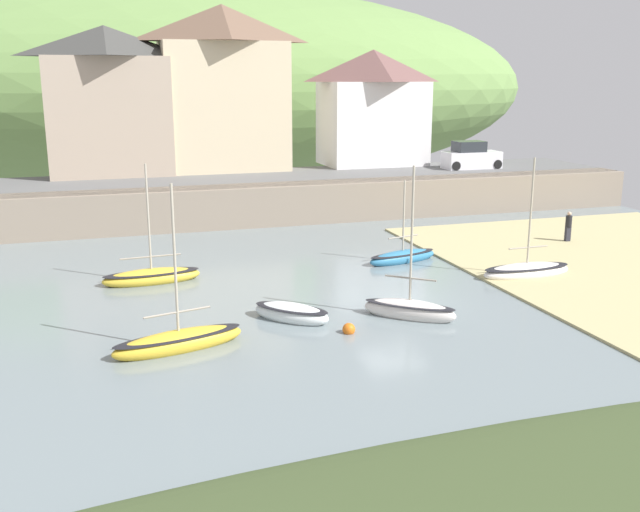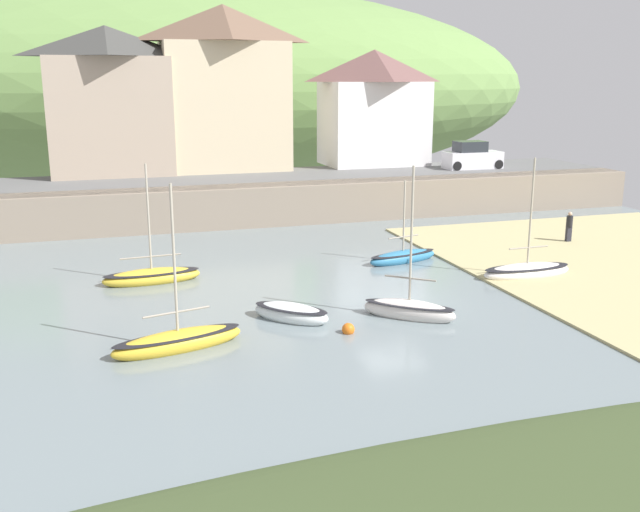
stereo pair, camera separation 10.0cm
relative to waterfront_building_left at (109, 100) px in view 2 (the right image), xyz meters
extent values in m
cube|color=slate|center=(9.89, -25.20, -7.32)|extent=(48.00, 40.00, 0.06)
cube|color=gray|center=(9.89, -8.20, -6.09)|extent=(48.00, 2.40, 2.40)
cube|color=#606060|center=(9.89, -4.50, -4.94)|extent=(48.00, 9.00, 0.10)
ellipsoid|color=#698E4A|center=(7.72, 30.00, 0.29)|extent=(80.00, 44.00, 21.67)
cube|color=tan|center=(0.00, 0.00, -1.05)|extent=(7.83, 5.41, 7.68)
pyramid|color=#3E3E3B|center=(0.00, 0.00, 3.77)|extent=(8.13, 5.71, 1.96)
cube|color=beige|center=(7.73, 0.00, -0.53)|extent=(8.43, 4.80, 8.71)
pyramid|color=brown|center=(7.73, 0.00, 5.04)|extent=(8.73, 5.10, 2.44)
cube|color=white|center=(18.79, 0.00, -1.87)|extent=(7.27, 5.05, 6.05)
pyramid|color=brown|center=(18.79, 0.00, 2.30)|extent=(7.57, 5.35, 2.28)
ellipsoid|color=gold|center=(1.06, -27.91, -7.06)|extent=(4.63, 2.17, 0.85)
ellipsoid|color=black|center=(1.06, -27.91, -6.83)|extent=(4.54, 2.13, 0.12)
cylinder|color=#B2A893|center=(1.06, -27.91, -4.20)|extent=(0.09, 0.09, 4.87)
cylinder|color=gray|center=(1.06, -27.91, -6.00)|extent=(2.24, 0.63, 0.07)
ellipsoid|color=silver|center=(9.68, -27.22, -7.04)|extent=(3.31, 2.98, 0.91)
ellipsoid|color=black|center=(9.68, -27.22, -6.79)|extent=(3.24, 2.92, 0.12)
cylinder|color=#B2A893|center=(9.68, -27.22, -4.09)|extent=(0.09, 0.09, 5.00)
cylinder|color=gray|center=(9.68, -27.22, -5.76)|extent=(1.54, 1.31, 0.07)
ellipsoid|color=white|center=(5.40, -26.14, -7.06)|extent=(2.98, 2.95, 0.83)
ellipsoid|color=black|center=(5.40, -26.14, -6.83)|extent=(2.92, 2.89, 0.12)
ellipsoid|color=teal|center=(12.85, -19.38, -7.09)|extent=(3.98, 1.91, 0.74)
ellipsoid|color=black|center=(12.85, -19.38, -6.88)|extent=(3.90, 1.87, 0.12)
cylinder|color=#B2A893|center=(12.85, -19.38, -5.00)|extent=(0.09, 0.09, 3.42)
cylinder|color=gray|center=(12.85, -19.38, -6.04)|extent=(1.74, 0.51, 0.07)
ellipsoid|color=gold|center=(0.87, -19.43, -7.07)|extent=(4.36, 1.64, 0.79)
ellipsoid|color=black|center=(0.87, -19.43, -6.85)|extent=(4.27, 1.61, 0.12)
cylinder|color=#B2A893|center=(0.87, -19.43, -4.38)|extent=(0.09, 0.09, 4.60)
cylinder|color=gray|center=(0.87, -19.43, -6.13)|extent=(2.63, 0.29, 0.07)
ellipsoid|color=white|center=(17.08, -23.57, -7.06)|extent=(4.36, 1.44, 0.83)
ellipsoid|color=black|center=(17.08, -23.57, -6.84)|extent=(4.27, 1.41, 0.12)
cylinder|color=#B2A893|center=(17.08, -23.57, -4.28)|extent=(0.09, 0.09, 4.74)
cylinder|color=gray|center=(17.08, -23.57, -5.93)|extent=(1.98, 0.10, 0.07)
cube|color=silver|center=(24.69, -4.50, -4.29)|extent=(4.11, 1.71, 1.20)
cube|color=#282D33|center=(24.44, -4.50, -3.34)|extent=(2.10, 1.51, 0.80)
cylinder|color=black|center=(26.34, -3.70, -4.57)|extent=(0.64, 0.22, 0.64)
cylinder|color=black|center=(26.34, -5.30, -4.57)|extent=(0.64, 0.22, 0.64)
cylinder|color=black|center=(23.04, -3.70, -4.57)|extent=(0.64, 0.22, 0.64)
cylinder|color=black|center=(23.04, -5.30, -4.57)|extent=(0.64, 0.22, 0.64)
cube|color=#282833|center=(23.09, -18.23, -6.78)|extent=(0.28, 0.20, 0.82)
cylinder|color=black|center=(23.09, -18.23, -6.08)|extent=(0.34, 0.34, 0.58)
sphere|color=#D1A889|center=(23.09, -18.23, -5.68)|extent=(0.22, 0.22, 0.22)
sphere|color=orange|center=(6.95, -28.12, -7.16)|extent=(0.45, 0.45, 0.45)
camera|label=1|loc=(-1.19, -50.70, 1.45)|focal=40.47mm
camera|label=2|loc=(-1.09, -50.72, 1.45)|focal=40.47mm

